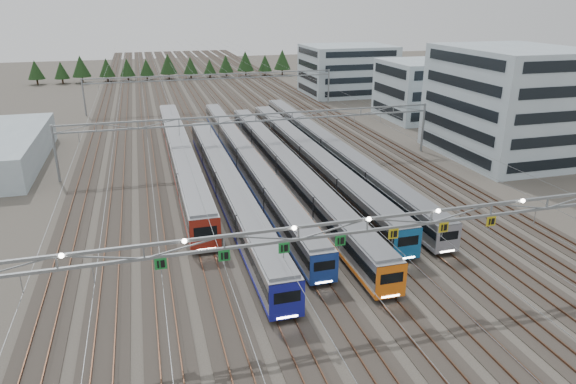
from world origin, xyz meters
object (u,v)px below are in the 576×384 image
object	(u,v)px
train_b	(227,184)
gantry_near	(367,228)
train_c	(245,158)
train_a	(180,154)
train_e	(309,157)
gantry_mid	(256,124)
train_f	(329,148)
gantry_far	(213,81)
train_d	(286,167)
west_shed	(6,150)
depot_bldg_south	(509,103)
depot_bldg_north	(347,70)
depot_bldg_mid	(419,90)

from	to	relation	value
train_b	gantry_near	distance (m)	27.95
train_c	train_a	bearing A→B (deg)	157.38
train_e	gantry_mid	distance (m)	9.36
train_a	gantry_near	size ratio (longest dim) A/B	1.04
train_f	gantry_far	size ratio (longest dim) A/B	1.19
train_f	gantry_mid	world-z (taller)	gantry_mid
train_d	train_e	bearing A→B (deg)	37.50
train_d	west_shed	xyz separation A→B (m)	(-38.70, 18.79, 0.34)
depot_bldg_south	train_d	bearing A→B (deg)	-176.23
train_a	train_b	bearing A→B (deg)	-73.05
gantry_near	depot_bldg_south	xyz separation A→B (m)	(39.24, 34.22, 1.41)
train_d	depot_bldg_south	world-z (taller)	depot_bldg_south
depot_bldg_south	west_shed	xyz separation A→B (m)	(-75.65, 16.35, -6.11)
train_e	gantry_near	size ratio (longest dim) A/B	1.06
depot_bldg_south	depot_bldg_north	xyz separation A→B (m)	(-2.35, 61.04, -2.21)
train_a	gantry_near	bearing A→B (deg)	-74.87
train_a	train_c	xyz separation A→B (m)	(9.00, -3.75, -0.29)
depot_bldg_north	train_f	bearing A→B (deg)	-114.52
gantry_near	west_shed	xyz separation A→B (m)	(-36.40, 50.57, -4.70)
train_b	depot_bldg_south	size ratio (longest dim) A/B	2.51
depot_bldg_mid	depot_bldg_north	bearing A→B (deg)	95.67
west_shed	depot_bldg_mid	bearing A→B (deg)	9.30
train_b	train_f	bearing A→B (deg)	34.71
train_d	gantry_far	distance (m)	53.56
gantry_mid	train_a	bearing A→B (deg)	173.32
train_c	depot_bldg_mid	bearing A→B (deg)	31.00
west_shed	train_b	bearing A→B (deg)	-38.82
gantry_far	depot_bldg_north	xyz separation A→B (m)	(36.84, 10.14, -0.10)
west_shed	depot_bldg_north	bearing A→B (deg)	31.37
train_b	gantry_mid	size ratio (longest dim) A/B	0.98
train_c	gantry_far	world-z (taller)	gantry_far
gantry_far	gantry_near	bearing A→B (deg)	-90.03
train_d	gantry_mid	distance (m)	9.66
gantry_mid	west_shed	distance (m)	38.13
train_a	train_c	world-z (taller)	train_a
train_f	depot_bldg_south	world-z (taller)	depot_bldg_south
depot_bldg_south	train_c	bearing A→B (deg)	175.21
train_d	train_e	xyz separation A→B (m)	(4.50, 3.45, 0.07)
train_c	gantry_mid	distance (m)	5.53
train_a	gantry_far	xyz separation A→B (m)	(11.25, 43.68, 4.14)
train_a	train_d	world-z (taller)	train_a
depot_bldg_south	depot_bldg_mid	bearing A→B (deg)	88.34
gantry_near	train_e	bearing A→B (deg)	79.08
train_d	train_f	distance (m)	11.63
gantry_near	gantry_far	xyz separation A→B (m)	(0.05, 85.12, -0.70)
train_d	west_shed	size ratio (longest dim) A/B	2.14
gantry_far	train_c	bearing A→B (deg)	-92.72
gantry_far	west_shed	xyz separation A→B (m)	(-36.45, -34.55, -4.00)
train_a	depot_bldg_north	world-z (taller)	depot_bldg_north
train_f	depot_bldg_south	bearing A→B (deg)	-10.00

